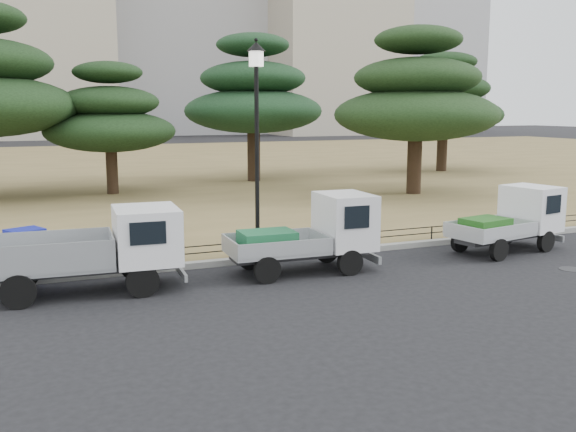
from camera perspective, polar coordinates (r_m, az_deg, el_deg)
name	(u,v)px	position (r m, az deg, el deg)	size (l,w,h in m)	color
ground	(321,284)	(15.10, 2.91, -6.04)	(220.00, 220.00, 0.00)	black
lawn	(125,169)	(44.36, -14.25, 4.11)	(120.00, 56.00, 0.15)	olive
curb	(280,257)	(17.39, -0.75, -3.66)	(120.00, 0.25, 0.16)	gray
truck_large	(95,247)	(14.82, -16.78, -2.65)	(4.32, 1.91, 1.85)	black
truck_kei_front	(312,234)	(16.04, 2.16, -1.58)	(3.69, 1.70, 1.93)	black
truck_kei_rear	(512,219)	(19.48, 19.27, -0.29)	(3.68, 2.08, 1.82)	black
street_lamp	(257,113)	(17.03, -2.81, 9.13)	(0.50, 0.50, 5.60)	black
pipe_fence	(278,243)	(17.45, -0.94, -2.41)	(38.00, 0.04, 0.40)	black
tarp_pile	(13,256)	(16.61, -23.26, -3.29)	(2.00, 1.79, 1.10)	#141EA2
manhole	(571,269)	(17.92, 23.86, -4.34)	(0.60, 0.60, 0.01)	#2D2D30
pine_center_left	(110,118)	(30.60, -15.57, 8.38)	(5.91, 5.91, 6.00)	black
pine_center_right	(253,96)	(34.92, -3.11, 10.57)	(7.38, 7.38, 7.83)	black
pine_east_near	(416,98)	(30.18, 11.35, 10.24)	(7.49, 7.49, 7.57)	black
pine_east_far	(444,103)	(41.66, 13.69, 9.74)	(7.31, 7.31, 7.35)	black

